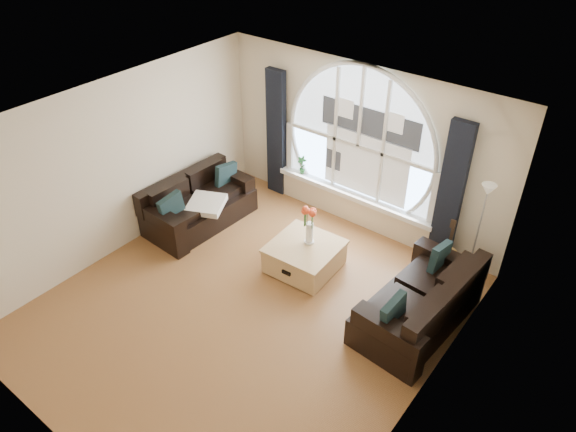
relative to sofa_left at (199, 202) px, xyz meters
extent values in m
cube|color=brown|center=(1.98, -1.05, -0.40)|extent=(5.00, 5.50, 0.01)
cube|color=silver|center=(1.98, -1.05, 2.30)|extent=(5.00, 5.50, 0.01)
cube|color=beige|center=(1.98, 1.70, 0.95)|extent=(5.00, 0.01, 2.70)
cube|color=beige|center=(1.98, -3.80, 0.95)|extent=(5.00, 0.01, 2.70)
cube|color=beige|center=(-0.52, -1.05, 0.95)|extent=(0.01, 5.50, 2.70)
cube|color=beige|center=(4.48, -1.05, 0.95)|extent=(0.01, 5.50, 2.70)
cube|color=silver|center=(4.18, -1.05, 1.95)|extent=(0.92, 5.50, 0.72)
cube|color=silver|center=(1.98, 1.67, 1.23)|extent=(2.60, 0.06, 2.15)
cube|color=white|center=(1.98, 1.60, 0.11)|extent=(2.90, 0.22, 0.08)
cube|color=white|center=(1.98, 1.64, 1.23)|extent=(2.76, 0.08, 2.15)
cube|color=silver|center=(2.13, 1.66, 1.10)|extent=(1.70, 0.02, 1.50)
cube|color=black|center=(0.38, 1.58, 0.75)|extent=(0.35, 0.12, 2.30)
cube|color=black|center=(3.58, 1.58, 0.75)|extent=(0.35, 0.12, 2.30)
cube|color=black|center=(0.00, 0.00, 0.00)|extent=(1.00, 1.87, 0.81)
cube|color=black|center=(3.92, 0.12, 0.00)|extent=(1.10, 1.96, 0.84)
cube|color=tan|center=(2.09, 0.11, -0.16)|extent=(1.01, 1.01, 0.47)
cube|color=silver|center=(0.25, -0.07, 0.10)|extent=(0.73, 0.73, 0.10)
cube|color=white|center=(2.10, 0.21, 0.42)|extent=(0.24, 0.24, 0.70)
cube|color=#B2B2B2|center=(4.11, 1.43, 0.40)|extent=(0.24, 0.24, 1.60)
cube|color=olive|center=(3.83, 1.26, 0.13)|extent=(0.39, 0.29, 1.06)
imported|color=#1E6023|center=(0.92, 1.60, 0.31)|extent=(0.18, 0.13, 0.33)
camera|label=1|loc=(5.72, -4.96, 4.89)|focal=33.51mm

